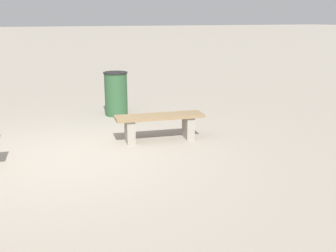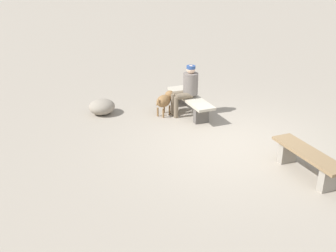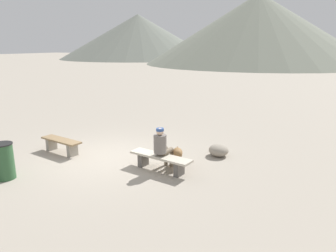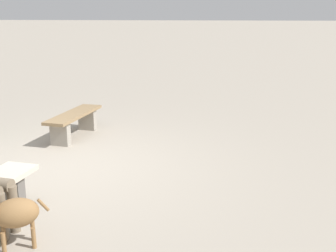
{
  "view_description": "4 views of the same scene",
  "coord_description": "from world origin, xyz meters",
  "px_view_note": "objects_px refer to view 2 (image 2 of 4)",
  "views": [
    {
      "loc": [
        1.07,
        6.07,
        2.11
      ],
      "look_at": [
        -0.85,
        1.85,
        0.87
      ],
      "focal_mm": 43.11,
      "sensor_mm": 36.0,
      "label": 1
    },
    {
      "loc": [
        -5.61,
        5.01,
        3.56
      ],
      "look_at": [
        0.57,
        1.22,
        0.48
      ],
      "focal_mm": 42.2,
      "sensor_mm": 36.0,
      "label": 2
    },
    {
      "loc": [
        5.58,
        -7.52,
        3.41
      ],
      "look_at": [
        1.45,
        1.25,
        0.89
      ],
      "focal_mm": 33.33,
      "sensor_mm": 36.0,
      "label": 3
    },
    {
      "loc": [
        5.83,
        2.26,
        2.29
      ],
      "look_at": [
        -0.09,
        1.63,
        0.68
      ],
      "focal_mm": 45.82,
      "sensor_mm": 36.0,
      "label": 4
    }
  ],
  "objects_px": {
    "bench_right": "(190,102)",
    "dog": "(165,100)",
    "seated_person": "(187,87)",
    "boulder": "(102,107)",
    "bench_left": "(308,159)"
  },
  "relations": [
    {
      "from": "bench_right",
      "to": "seated_person",
      "type": "relative_size",
      "value": 1.56
    },
    {
      "from": "bench_right",
      "to": "dog",
      "type": "relative_size",
      "value": 2.85
    },
    {
      "from": "seated_person",
      "to": "dog",
      "type": "bearing_deg",
      "value": 67.6
    },
    {
      "from": "dog",
      "to": "boulder",
      "type": "bearing_deg",
      "value": 122.14
    },
    {
      "from": "dog",
      "to": "bench_right",
      "type": "bearing_deg",
      "value": -54.14
    },
    {
      "from": "boulder",
      "to": "bench_right",
      "type": "bearing_deg",
      "value": -121.38
    },
    {
      "from": "bench_left",
      "to": "boulder",
      "type": "distance_m",
      "value": 5.08
    },
    {
      "from": "bench_left",
      "to": "bench_right",
      "type": "relative_size",
      "value": 0.84
    },
    {
      "from": "bench_right",
      "to": "boulder",
      "type": "distance_m",
      "value": 2.18
    },
    {
      "from": "bench_left",
      "to": "dog",
      "type": "xyz_separation_m",
      "value": [
        3.86,
        0.58,
        0.07
      ]
    },
    {
      "from": "bench_left",
      "to": "seated_person",
      "type": "height_order",
      "value": "seated_person"
    },
    {
      "from": "seated_person",
      "to": "bench_right",
      "type": "bearing_deg",
      "value": -83.4
    },
    {
      "from": "bench_right",
      "to": "dog",
      "type": "distance_m",
      "value": 0.61
    },
    {
      "from": "bench_left",
      "to": "bench_right",
      "type": "height_order",
      "value": "bench_left"
    },
    {
      "from": "bench_right",
      "to": "seated_person",
      "type": "bearing_deg",
      "value": 95.9
    }
  ]
}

